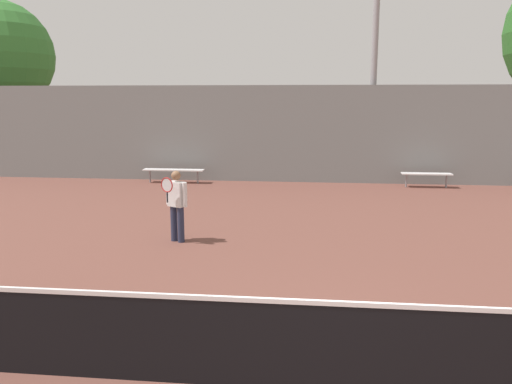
{
  "coord_description": "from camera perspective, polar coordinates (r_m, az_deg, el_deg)",
  "views": [
    {
      "loc": [
        -0.33,
        -4.74,
        2.99
      ],
      "look_at": [
        -1.54,
        6.43,
        0.87
      ],
      "focal_mm": 35.0,
      "sensor_mm": 36.0,
      "label": 1
    }
  ],
  "objects": [
    {
      "name": "tennis_net",
      "position": [
        5.36,
        9.45,
        -17.05
      ],
      "size": [
        11.53,
        0.09,
        1.0
      ],
      "color": "black",
      "rests_on": "ground_plane"
    },
    {
      "name": "light_pole_near_left",
      "position": [
        18.72,
        13.63,
        20.27
      ],
      "size": [
        0.9,
        0.6,
        10.25
      ],
      "color": "#939399",
      "rests_on": "ground_plane"
    },
    {
      "name": "back_fence",
      "position": [
        17.97,
        7.26,
        6.54
      ],
      "size": [
        35.96,
        0.06,
        3.45
      ],
      "color": "gray",
      "rests_on": "ground_plane"
    },
    {
      "name": "tennis_player",
      "position": [
        10.56,
        -9.08,
        -1.18
      ],
      "size": [
        0.52,
        0.5,
        1.51
      ],
      "rotation": [
        0.0,
        0.0,
        -0.47
      ],
      "color": "#282D47",
      "rests_on": "ground_plane"
    },
    {
      "name": "bench_adjacent_court",
      "position": [
        18.1,
        -9.41,
        2.45
      ],
      "size": [
        2.19,
        0.4,
        0.49
      ],
      "color": "white",
      "rests_on": "ground_plane"
    },
    {
      "name": "bench_courtside_near",
      "position": [
        17.88,
        18.92,
        1.9
      ],
      "size": [
        1.65,
        0.4,
        0.49
      ],
      "color": "white",
      "rests_on": "ground_plane"
    }
  ]
}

